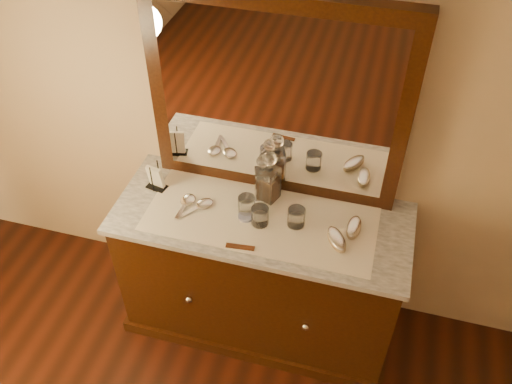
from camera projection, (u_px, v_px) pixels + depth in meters
dresser_cabinet at (261, 274)px, 2.90m from camera, size 1.40×0.55×0.82m
dresser_plinth at (261, 314)px, 3.15m from camera, size 1.46×0.59×0.08m
knob_left at (189, 299)px, 2.73m from camera, size 0.04×0.04×0.04m
knob_right at (306, 327)px, 2.61m from camera, size 0.04×0.04×0.04m
marble_top at (262, 219)px, 2.61m from camera, size 1.44×0.59×0.03m
mirror_frame at (276, 101)px, 2.43m from camera, size 1.20×0.08×1.00m
mirror_glass at (275, 105)px, 2.41m from camera, size 1.06×0.01×0.86m
lace_runner at (260, 219)px, 2.58m from camera, size 1.10×0.45×0.00m
pin_dish at (246, 216)px, 2.58m from camera, size 0.08×0.08×0.01m
comb at (240, 247)px, 2.44m from camera, size 0.13×0.04×0.01m
napkin_rack at (156, 178)px, 2.71m from camera, size 0.11×0.08×0.15m
decanter_left at (263, 181)px, 2.63m from camera, size 0.10×0.10×0.25m
decanter_right at (269, 181)px, 2.61m from camera, size 0.11×0.11×0.28m
brush_near at (337, 240)px, 2.45m from camera, size 0.14×0.17×0.04m
brush_far at (354, 228)px, 2.51m from camera, size 0.07×0.15×0.04m
hand_mirror_outer at (187, 202)px, 2.65m from camera, size 0.08×0.19×0.02m
hand_mirror_inner at (202, 205)px, 2.64m from camera, size 0.15×0.18×0.02m
tumblers at (267, 213)px, 2.54m from camera, size 0.33×0.14×0.09m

